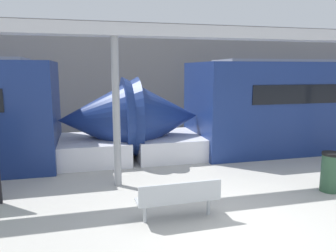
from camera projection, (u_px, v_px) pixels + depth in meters
ground_plane at (226, 220)px, 6.31m from camera, size 60.00×60.00×0.00m
station_wall at (139, 77)px, 15.42m from camera, size 56.00×0.20×5.00m
bench_near at (179, 197)px, 6.23m from camera, size 1.62×0.48×0.79m
trash_bin at (331, 172)px, 7.73m from camera, size 0.46×0.46×0.94m
support_column_near at (116, 114)px, 7.88m from camera, size 0.18×0.18×3.62m
canopy_beam at (114, 30)px, 7.55m from camera, size 28.00×0.60×0.28m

